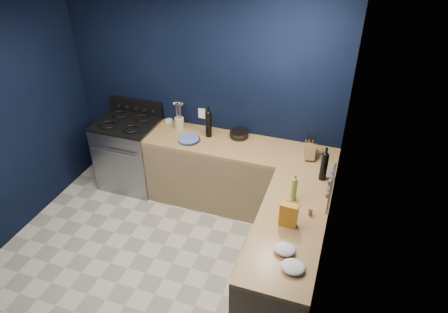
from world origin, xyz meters
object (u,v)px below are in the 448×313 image
at_px(knife_block, 310,150).
at_px(crouton_bag, 289,215).
at_px(gas_range, 131,154).
at_px(plate_stack, 189,140).
at_px(utensil_crock, 179,123).

xyz_separation_m(knife_block, crouton_bag, (-0.01, -1.19, 0.02)).
bearing_deg(knife_block, gas_range, 169.95).
relative_size(gas_range, knife_block, 4.72).
relative_size(gas_range, plate_stack, 3.64).
height_order(plate_stack, crouton_bag, crouton_bag).
bearing_deg(utensil_crock, knife_block, -4.89).
bearing_deg(plate_stack, knife_block, 4.34).
xyz_separation_m(plate_stack, knife_block, (1.44, 0.11, 0.08)).
relative_size(gas_range, utensil_crock, 6.27).
xyz_separation_m(gas_range, utensil_crock, (0.68, 0.17, 0.51)).
distance_m(gas_range, utensil_crock, 0.87).
height_order(knife_block, crouton_bag, crouton_bag).
relative_size(utensil_crock, knife_block, 0.75).
relative_size(utensil_crock, crouton_bag, 0.62).
distance_m(utensil_crock, knife_block, 1.68).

